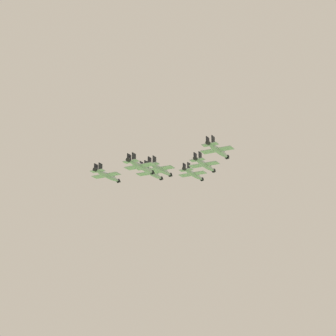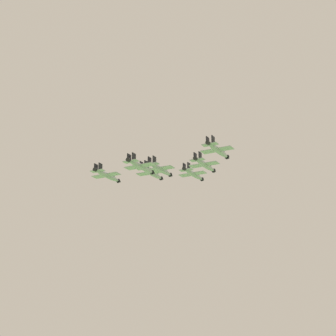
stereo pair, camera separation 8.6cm
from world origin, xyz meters
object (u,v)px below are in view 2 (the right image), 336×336
(jet_right_outer, at_px, (218,150))
(jet_lead, at_px, (194,174))
(jet_right_wingman, at_px, (205,165))
(jet_left_outer, at_px, (107,175))
(jet_slot_rear, at_px, (160,169))
(jet_trailing, at_px, (141,166))
(jet_left_wingman, at_px, (152,173))

(jet_right_outer, bearing_deg, jet_lead, 39.87)
(jet_right_wingman, xyz_separation_m, jet_right_outer, (-17.74, 4.90, -0.55))
(jet_left_outer, bearing_deg, jet_slot_rear, -90.31)
(jet_lead, xyz_separation_m, jet_right_wingman, (-17.74, 4.90, -2.00))
(jet_lead, xyz_separation_m, jet_right_outer, (-35.48, 9.80, -2.55))
(jet_left_outer, bearing_deg, jet_trailing, -120.78)
(jet_slot_rear, xyz_separation_m, jet_trailing, (-7.88, 11.60, -3.08))
(jet_right_outer, xyz_separation_m, jet_trailing, (11.84, 25.00, -6.44))
(jet_right_wingman, relative_size, jet_left_outer, 1.01)
(jet_lead, bearing_deg, jet_left_outer, 139.73)
(jet_left_wingman, xyz_separation_m, jet_left_outer, (1.98, 18.30, -3.17))
(jet_right_wingman, height_order, jet_right_outer, jet_right_wingman)
(jet_right_outer, xyz_separation_m, jet_slot_rear, (19.72, 13.40, -3.36))
(jet_slot_rear, relative_size, jet_trailing, 1.01)
(jet_left_outer, distance_m, jet_right_outer, 47.73)
(jet_lead, bearing_deg, jet_right_outer, -139.54)
(jet_lead, bearing_deg, jet_trailing, -179.90)
(jet_left_wingman, distance_m, jet_left_outer, 18.68)
(jet_left_outer, relative_size, jet_right_outer, 0.98)
(jet_lead, distance_m, jet_slot_rear, 28.66)
(jet_left_wingman, bearing_deg, jet_trailing, -157.92)
(jet_slot_rear, bearing_deg, jet_left_outer, 89.42)
(jet_lead, height_order, jet_left_wingman, jet_lead)
(jet_left_outer, distance_m, jet_trailing, 27.98)
(jet_right_outer, bearing_deg, jet_right_wingman, 39.88)
(jet_trailing, bearing_deg, jet_right_outer, -58.41)
(jet_left_outer, bearing_deg, jet_left_wingman, -40.68)
(jet_right_wingman, xyz_separation_m, jet_trailing, (-5.90, 29.90, -6.99))
(jet_slot_rear, bearing_deg, jet_trailing, 179.42)
(jet_right_wingman, height_order, jet_left_outer, jet_right_wingman)
(jet_left_outer, bearing_deg, jet_lead, -40.68)
(jet_right_outer, relative_size, jet_slot_rear, 1.03)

